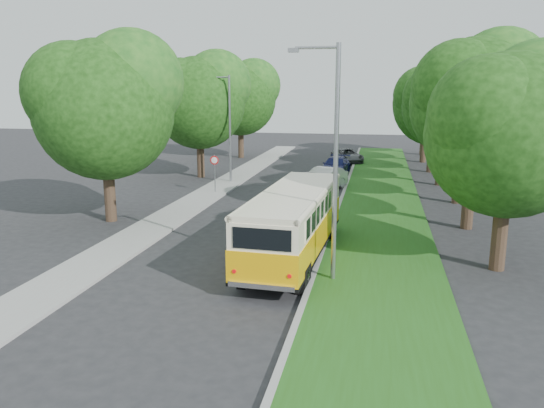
% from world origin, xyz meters
% --- Properties ---
extents(ground, '(120.00, 120.00, 0.00)m').
position_xyz_m(ground, '(0.00, 0.00, 0.00)').
color(ground, '#252527').
rests_on(ground, ground).
extents(curb, '(0.20, 70.00, 0.15)m').
position_xyz_m(curb, '(3.60, 5.00, 0.07)').
color(curb, gray).
rests_on(curb, ground).
extents(grass_verge, '(4.50, 70.00, 0.13)m').
position_xyz_m(grass_verge, '(5.95, 5.00, 0.07)').
color(grass_verge, '#235416').
rests_on(grass_verge, ground).
extents(sidewalk, '(2.20, 70.00, 0.12)m').
position_xyz_m(sidewalk, '(-4.80, 5.00, 0.06)').
color(sidewalk, gray).
rests_on(sidewalk, ground).
extents(treeline, '(24.27, 41.91, 9.46)m').
position_xyz_m(treeline, '(3.15, 17.99, 5.93)').
color(treeline, '#332319').
rests_on(treeline, ground).
extents(lamppost_near, '(1.71, 0.16, 8.00)m').
position_xyz_m(lamppost_near, '(4.21, -2.50, 4.37)').
color(lamppost_near, gray).
rests_on(lamppost_near, ground).
extents(lamppost_far, '(1.71, 0.16, 7.50)m').
position_xyz_m(lamppost_far, '(-4.70, 16.00, 4.12)').
color(lamppost_far, gray).
rests_on(lamppost_far, ground).
extents(warning_sign, '(0.56, 0.10, 2.50)m').
position_xyz_m(warning_sign, '(-4.50, 11.98, 1.71)').
color(warning_sign, gray).
rests_on(warning_sign, ground).
extents(vintage_bus, '(2.93, 9.52, 2.79)m').
position_xyz_m(vintage_bus, '(2.55, -0.25, 1.40)').
color(vintage_bus, '#FFB608').
rests_on(vintage_bus, ground).
extents(car_silver, '(2.95, 4.29, 1.35)m').
position_xyz_m(car_silver, '(1.27, 13.58, 0.68)').
color(car_silver, '#A4A4A9').
rests_on(car_silver, ground).
extents(car_white, '(3.03, 4.76, 1.48)m').
position_xyz_m(car_white, '(2.20, 14.39, 0.74)').
color(car_white, silver).
rests_on(car_white, ground).
extents(car_blue, '(2.33, 4.80, 1.35)m').
position_xyz_m(car_blue, '(2.42, 21.35, 0.67)').
color(car_blue, '#12184E').
rests_on(car_blue, ground).
extents(car_grey, '(3.51, 5.03, 1.28)m').
position_xyz_m(car_grey, '(2.90, 28.40, 0.64)').
color(car_grey, '#515458').
rests_on(car_grey, ground).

